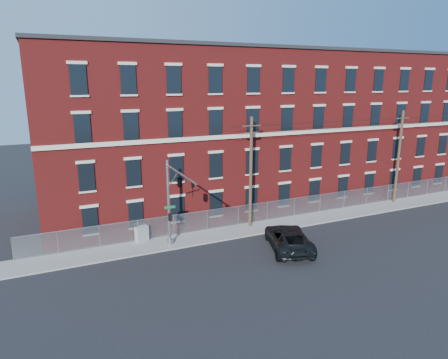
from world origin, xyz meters
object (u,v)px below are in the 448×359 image
utility_pole_near (251,171)px  pickup_truck (288,238)px  traffic_signal_mast (177,189)px  utility_cabinet (142,234)px

utility_pole_near → pickup_truck: 7.20m
traffic_signal_mast → utility_cabinet: size_ratio=5.28×
utility_pole_near → utility_cabinet: (-9.96, 0.40, -4.56)m
traffic_signal_mast → utility_cabinet: bearing=117.2°
utility_pole_near → pickup_truck: size_ratio=1.55×
traffic_signal_mast → utility_cabinet: (-1.96, 3.82, -4.61)m
pickup_truck → traffic_signal_mast: bearing=4.5°
pickup_truck → utility_cabinet: (-10.43, 6.05, -0.11)m
traffic_signal_mast → utility_pole_near: 8.70m
traffic_signal_mast → utility_pole_near: size_ratio=0.70×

